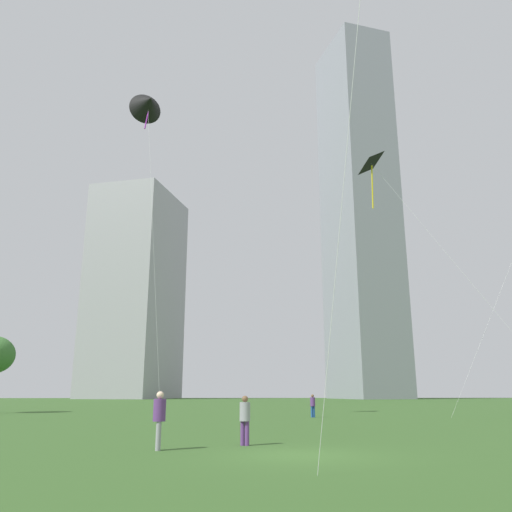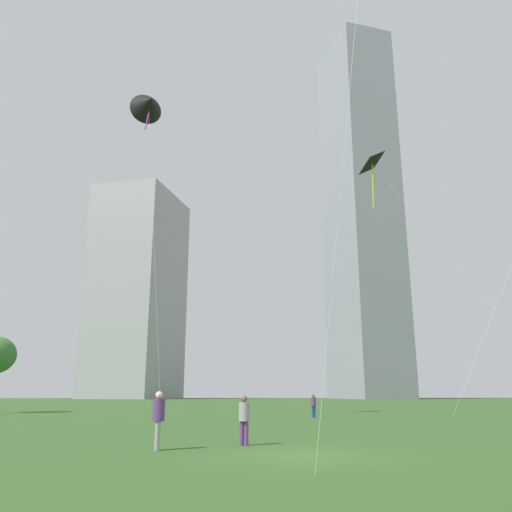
{
  "view_description": "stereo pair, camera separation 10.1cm",
  "coord_description": "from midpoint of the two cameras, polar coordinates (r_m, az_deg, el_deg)",
  "views": [
    {
      "loc": [
        -2.12,
        -16.19,
        1.83
      ],
      "look_at": [
        -0.81,
        10.16,
        8.76
      ],
      "focal_mm": 36.3,
      "sensor_mm": 36.0,
      "label": 1
    },
    {
      "loc": [
        -2.01,
        -16.19,
        1.83
      ],
      "look_at": [
        -0.81,
        10.16,
        8.76
      ],
      "focal_mm": 36.3,
      "sensor_mm": 36.0,
      "label": 2
    }
  ],
  "objects": [
    {
      "name": "person_standing_1",
      "position": [
        39.67,
        6.19,
        -15.91
      ],
      "size": [
        0.36,
        0.36,
        1.63
      ],
      "rotation": [
        0.0,
        0.0,
        3.33
      ],
      "color": "#1E478C",
      "rests_on": "ground"
    },
    {
      "name": "distant_highrise_0",
      "position": [
        149.26,
        -13.09,
        -3.99
      ],
      "size": [
        25.83,
        30.03,
        57.21
      ],
      "primitive_type": "cube",
      "rotation": [
        0.0,
        0.0,
        -0.28
      ],
      "color": "#939399",
      "rests_on": "ground"
    },
    {
      "name": "person_standing_0",
      "position": [
        19.17,
        -1.39,
        -17.27
      ],
      "size": [
        0.38,
        0.38,
        1.69
      ],
      "rotation": [
        0.0,
        0.0,
        2.76
      ],
      "color": "#593372",
      "rests_on": "ground"
    },
    {
      "name": "person_standing_2",
      "position": [
        17.94,
        -10.77,
        -16.92
      ],
      "size": [
        0.41,
        0.41,
        1.84
      ],
      "rotation": [
        0.0,
        0.0,
        1.69
      ],
      "color": "gray",
      "rests_on": "ground"
    },
    {
      "name": "kite_flying_1",
      "position": [
        41.34,
        12.57,
        9.57
      ],
      "size": [
        12.16,
        5.45,
        19.57
      ],
      "color": "silver",
      "rests_on": "ground"
    },
    {
      "name": "kite_flying_4",
      "position": [
        44.65,
        -11.9,
        16.1
      ],
      "size": [
        4.22,
        5.11,
        25.79
      ],
      "color": "silver",
      "rests_on": "ground"
    },
    {
      "name": "ground",
      "position": [
        16.43,
        4.72,
        -21.07
      ],
      "size": [
        280.0,
        280.0,
        0.0
      ],
      "primitive_type": "plane",
      "color": "#335623"
    },
    {
      "name": "distant_highrise_1",
      "position": [
        150.39,
        11.27,
        5.18
      ],
      "size": [
        19.33,
        24.24,
        104.47
      ],
      "primitive_type": "cube",
      "rotation": [
        0.0,
        0.0,
        0.24
      ],
      "color": "gray",
      "rests_on": "ground"
    }
  ]
}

